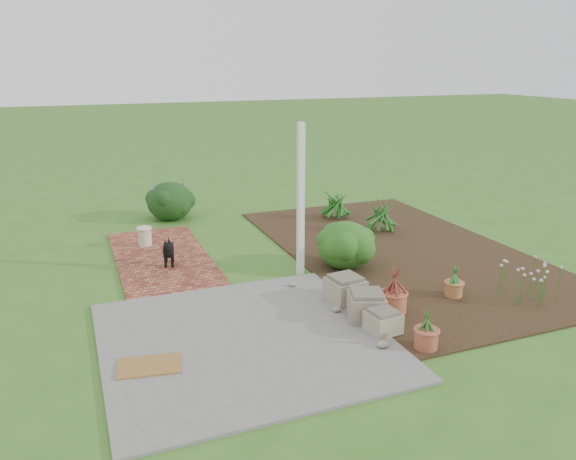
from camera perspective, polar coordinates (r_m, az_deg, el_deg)
name	(u,v)px	position (r m, az deg, el deg)	size (l,w,h in m)	color
ground	(286,279)	(9.14, -0.24, -5.02)	(80.00, 80.00, 0.00)	#386620
concrete_patio	(244,339)	(7.26, -4.49, -11.02)	(3.50, 3.50, 0.04)	#60605E
brick_path	(162,257)	(10.32, -12.68, -2.71)	(1.60, 3.50, 0.04)	maroon
garden_bed	(401,251)	(10.64, 11.40, -2.06)	(4.00, 7.00, 0.03)	black
veranda_post	(301,201)	(8.95, 1.30, 2.92)	(0.10, 0.10, 2.50)	white
stone_trough_near	(383,322)	(7.44, 9.63, -9.21)	(0.38, 0.38, 0.26)	gray
stone_trough_mid	(366,306)	(7.77, 7.96, -7.69)	(0.49, 0.49, 0.32)	#806E5F
stone_trough_far	(345,290)	(8.27, 5.84, -6.05)	(0.48, 0.48, 0.32)	gray
coir_doormat	(149,366)	(6.81, -13.90, -13.23)	(0.72, 0.46, 0.02)	brown
black_dog	(168,250)	(9.74, -12.05, -2.01)	(0.24, 0.54, 0.47)	black
cream_ceramic_urn	(145,237)	(10.95, -14.35, -0.65)	(0.26, 0.26, 0.34)	beige
evergreen_shrub	(345,244)	(9.52, 5.85, -1.41)	(0.95, 0.95, 0.81)	#123B0E
agapanthus_clump_back	(381,211)	(11.59, 9.48, 1.87)	(0.94, 0.94, 0.84)	#134115
agapanthus_clump_front	(336,201)	(12.43, 4.87, 2.92)	(0.88, 0.88, 0.78)	#0E3612
pink_flower_patch	(526,279)	(9.02, 23.01, -4.64)	(0.87, 0.87, 0.56)	#113D0F
terracotta_pot_bronze	(394,302)	(8.03, 10.68, -7.18)	(0.36, 0.36, 0.29)	#AC533A
terracotta_pot_small_left	(454,289)	(8.77, 16.49, -5.75)	(0.27, 0.27, 0.22)	#A76438
terracotta_pot_small_right	(426,338)	(7.18, 13.85, -10.65)	(0.29, 0.29, 0.24)	#994A33
purple_flowering_bush	(170,200)	(12.71, -11.89, 2.98)	(1.01, 1.01, 0.86)	black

